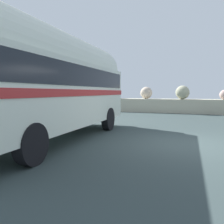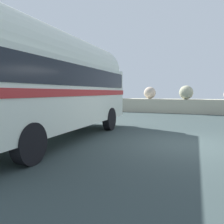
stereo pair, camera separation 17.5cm
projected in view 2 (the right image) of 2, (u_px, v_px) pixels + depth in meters
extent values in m
cube|color=#303D3D|center=(188.00, 145.00, 7.39)|extent=(32.00, 26.00, 0.02)
cube|color=#B3AF97|center=(202.00, 107.00, 18.20)|extent=(31.36, 1.80, 1.10)
cube|color=#B6B994|center=(55.00, 91.00, 23.16)|extent=(1.98, 1.99, 1.37)
sphere|color=#ABA8A8|center=(80.00, 93.00, 21.83)|extent=(1.02, 1.02, 1.02)
cube|color=#A9BA87|center=(111.00, 91.00, 21.51)|extent=(1.29, 1.33, 1.23)
sphere|color=#C3AF9B|center=(150.00, 93.00, 19.76)|extent=(0.98, 0.98, 0.98)
sphere|color=#ABAA8C|center=(186.00, 92.00, 18.14)|extent=(1.05, 1.05, 1.05)
cylinder|color=black|center=(64.00, 117.00, 10.92)|extent=(0.33, 0.97, 0.96)
cylinder|color=black|center=(109.00, 119.00, 10.19)|extent=(0.33, 0.97, 0.96)
cylinder|color=black|center=(29.00, 144.00, 5.30)|extent=(0.33, 0.97, 0.96)
cube|color=silver|center=(52.00, 94.00, 8.02)|extent=(2.86, 8.52, 2.10)
cylinder|color=silver|center=(52.00, 63.00, 7.93)|extent=(2.64, 8.17, 2.20)
cube|color=#B4292A|center=(52.00, 93.00, 8.02)|extent=(2.91, 8.61, 0.20)
cube|color=black|center=(52.00, 77.00, 7.97)|extent=(2.88, 8.19, 0.64)
cube|color=silver|center=(100.00, 111.00, 12.11)|extent=(2.29, 0.29, 0.28)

